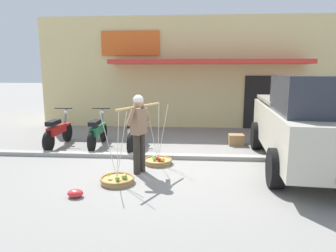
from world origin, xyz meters
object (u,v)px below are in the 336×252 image
object	(u,v)px
fruit_basket_left_side	(117,179)
plastic_litter_bag	(75,193)
motorcycle_second_in_row	(97,132)
motorcycle_third_in_row	(136,133)
fruit_basket_right_side	(158,161)
fruit_vendor	(139,129)
motorcycle_nearest_shop	(58,131)
wooden_crate	(236,140)
parked_truck	(311,124)

from	to	relation	value
fruit_basket_left_side	plastic_litter_bag	world-z (taller)	fruit_basket_left_side
motorcycle_second_in_row	motorcycle_third_in_row	distance (m)	1.15
fruit_basket_right_side	fruit_vendor	bearing A→B (deg)	-117.19
fruit_basket_right_side	motorcycle_nearest_shop	world-z (taller)	fruit_basket_right_side
motorcycle_second_in_row	motorcycle_third_in_row	xyz separation A→B (m)	(1.14, -0.13, 0.00)
fruit_vendor	fruit_basket_right_side	size ratio (longest dim) A/B	1.17
motorcycle_second_in_row	motorcycle_third_in_row	bearing A→B (deg)	-6.69
motorcycle_third_in_row	wooden_crate	xyz separation A→B (m)	(2.91, 0.65, -0.29)
fruit_basket_right_side	wooden_crate	xyz separation A→B (m)	(2.13, 2.00, 0.09)
fruit_basket_left_side	parked_truck	distance (m)	4.40
fruit_vendor	fruit_basket_left_side	size ratio (longest dim) A/B	1.17
motorcycle_second_in_row	motorcycle_third_in_row	world-z (taller)	same
motorcycle_second_in_row	parked_truck	distance (m)	5.61
parked_truck	plastic_litter_bag	bearing A→B (deg)	-157.20
fruit_vendor	plastic_litter_bag	distance (m)	1.88
fruit_vendor	motorcycle_nearest_shop	xyz separation A→B (m)	(-2.75, 2.08, -0.52)
motorcycle_second_in_row	wooden_crate	distance (m)	4.09
fruit_basket_right_side	motorcycle_second_in_row	xyz separation A→B (m)	(-1.92, 1.49, 0.38)
fruit_vendor	parked_truck	size ratio (longest dim) A/B	0.35
motorcycle_third_in_row	plastic_litter_bag	bearing A→B (deg)	-97.83
fruit_basket_left_side	motorcycle_second_in_row	world-z (taller)	fruit_basket_left_side
fruit_vendor	motorcycle_nearest_shop	world-z (taller)	fruit_vendor
plastic_litter_bag	wooden_crate	size ratio (longest dim) A/B	0.64
parked_truck	fruit_basket_left_side	bearing A→B (deg)	-163.01
fruit_basket_left_side	motorcycle_third_in_row	bearing A→B (deg)	92.46
motorcycle_nearest_shop	wooden_crate	distance (m)	5.25
motorcycle_nearest_shop	fruit_vendor	bearing A→B (deg)	-37.08
fruit_basket_left_side	motorcycle_third_in_row	distance (m)	2.69
parked_truck	fruit_vendor	bearing A→B (deg)	-170.96
motorcycle_nearest_shop	fruit_basket_right_side	bearing A→B (deg)	-24.84
motorcycle_third_in_row	wooden_crate	world-z (taller)	motorcycle_third_in_row
fruit_vendor	motorcycle_third_in_row	xyz separation A→B (m)	(-0.45, 2.00, -0.52)
motorcycle_third_in_row	wooden_crate	distance (m)	2.99
plastic_litter_bag	fruit_basket_right_side	bearing A→B (deg)	58.39
fruit_basket_right_side	wooden_crate	bearing A→B (deg)	43.32
fruit_basket_right_side	plastic_litter_bag	size ratio (longest dim) A/B	5.18
motorcycle_third_in_row	wooden_crate	size ratio (longest dim) A/B	4.14
motorcycle_nearest_shop	wooden_crate	xyz separation A→B (m)	(5.21, 0.58, -0.29)
fruit_basket_left_side	fruit_basket_right_side	distance (m)	1.47
motorcycle_nearest_shop	motorcycle_second_in_row	world-z (taller)	same
fruit_vendor	motorcycle_third_in_row	size ratio (longest dim) A/B	0.93
fruit_basket_left_side	motorcycle_second_in_row	bearing A→B (deg)	114.25
fruit_basket_left_side	fruit_basket_right_side	xyz separation A→B (m)	(0.67, 1.31, -0.00)
motorcycle_second_in_row	wooden_crate	xyz separation A→B (m)	(4.05, 0.52, -0.29)
fruit_vendor	motorcycle_second_in_row	xyz separation A→B (m)	(-1.59, 2.14, -0.52)
fruit_vendor	motorcycle_second_in_row	distance (m)	2.71
fruit_basket_left_side	wooden_crate	bearing A→B (deg)	49.86
motorcycle_third_in_row	parked_truck	distance (m)	4.49
plastic_litter_bag	wooden_crate	world-z (taller)	wooden_crate
fruit_vendor	motorcycle_third_in_row	bearing A→B (deg)	102.53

